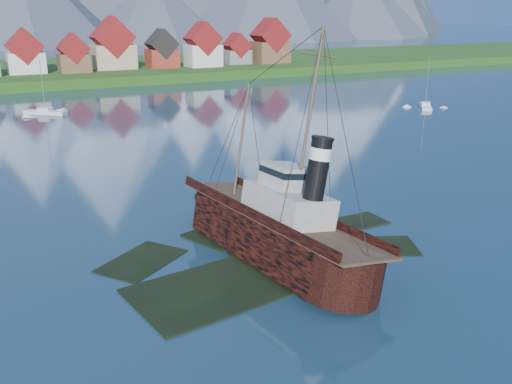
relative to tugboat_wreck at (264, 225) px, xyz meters
name	(u,v)px	position (x,y,z in m)	size (l,w,h in m)	color
ground	(257,267)	(-1.97, -2.54, -2.83)	(1400.00, 1400.00, 0.00)	#162F40
shoal	(264,258)	(-0.19, -0.39, -3.17)	(31.71, 21.24, 1.14)	black
shore_bank	(29,77)	(-1.97, 167.46, -2.83)	(600.00, 80.00, 3.20)	#1E4012
seawall	(45,91)	(-1.97, 129.46, -2.83)	(600.00, 2.50, 2.00)	#3F3D38
tugboat_wreck	(264,225)	(0.00, 0.00, 0.00)	(6.57, 28.29, 22.42)	black
sailboat_c	(45,113)	(-7.48, 89.31, -2.55)	(8.97, 8.06, 12.47)	silver
sailboat_d	(425,107)	(73.69, 56.68, -2.55)	(7.00, 8.24, 11.87)	silver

